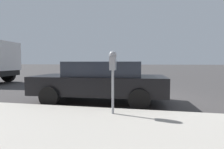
{
  "coord_description": "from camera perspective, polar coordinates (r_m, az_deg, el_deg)",
  "views": [
    {
      "loc": [
        -6.89,
        -0.45,
        1.39
      ],
      "look_at": [
        -2.18,
        0.46,
        1.06
      ],
      "focal_mm": 28.0,
      "sensor_mm": 36.0,
      "label": 1
    }
  ],
  "objects": [
    {
      "name": "ground_plane",
      "position": [
        7.05,
        7.09,
        -7.49
      ],
      "size": [
        220.0,
        220.0,
        0.0
      ],
      "primitive_type": "plane",
      "color": "#3D3A3A"
    },
    {
      "name": "parking_meter",
      "position": [
        4.26,
        0.28,
        2.82
      ],
      "size": [
        0.21,
        0.19,
        1.55
      ],
      "color": "gray",
      "rests_on": "sidewalk"
    },
    {
      "name": "car_black",
      "position": [
        6.14,
        -3.74,
        -1.99
      ],
      "size": [
        2.16,
        4.57,
        1.42
      ],
      "rotation": [
        0.0,
        0.0,
        0.04
      ],
      "color": "black",
      "rests_on": "ground_plane"
    }
  ]
}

